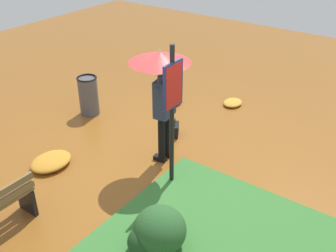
# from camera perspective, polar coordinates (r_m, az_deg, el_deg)

# --- Properties ---
(ground_plane) EXTENTS (18.00, 18.00, 0.00)m
(ground_plane) POSITION_cam_1_polar(r_m,az_deg,el_deg) (7.05, -2.00, -4.83)
(ground_plane) COLOR brown
(person_with_umbrella) EXTENTS (0.96, 0.96, 2.04)m
(person_with_umbrella) POSITION_cam_1_polar(r_m,az_deg,el_deg) (6.27, -0.88, 6.77)
(person_with_umbrella) COLOR black
(person_with_umbrella) RESTS_ON ground_plane
(info_sign_post) EXTENTS (0.44, 0.07, 2.30)m
(info_sign_post) POSITION_cam_1_polar(r_m,az_deg,el_deg) (5.76, 0.64, 3.46)
(info_sign_post) COLOR black
(info_sign_post) RESTS_ON ground_plane
(handbag) EXTENTS (0.33, 0.27, 0.37)m
(handbag) POSITION_cam_1_polar(r_m,az_deg,el_deg) (7.68, 0.97, -0.50)
(handbag) COLOR black
(handbag) RESTS_ON ground_plane
(trash_bin) EXTENTS (0.42, 0.42, 0.83)m
(trash_bin) POSITION_cam_1_polar(r_m,az_deg,el_deg) (8.50, -11.26, 4.28)
(trash_bin) COLOR #4C4C51
(trash_bin) RESTS_ON ground_plane
(shrub_cluster) EXTENTS (0.76, 0.69, 0.62)m
(shrub_cluster) POSITION_cam_1_polar(r_m,az_deg,el_deg) (5.28, -1.64, -14.88)
(shrub_cluster) COLOR #285628
(shrub_cluster) RESTS_ON ground_plane
(leaf_pile_near_person) EXTENTS (0.73, 0.59, 0.16)m
(leaf_pile_near_person) POSITION_cam_1_polar(r_m,az_deg,el_deg) (7.15, -16.33, -4.86)
(leaf_pile_near_person) COLOR #C68428
(leaf_pile_near_person) RESTS_ON ground_plane
(leaf_pile_by_bench) EXTENTS (0.48, 0.38, 0.11)m
(leaf_pile_by_bench) POSITION_cam_1_polar(r_m,az_deg,el_deg) (8.98, 9.20, 3.32)
(leaf_pile_by_bench) COLOR gold
(leaf_pile_by_bench) RESTS_ON ground_plane
(leaf_pile_far_path) EXTENTS (0.56, 0.45, 0.12)m
(leaf_pile_far_path) POSITION_cam_1_polar(r_m,az_deg,el_deg) (8.93, 0.43, 3.61)
(leaf_pile_far_path) COLOR #B74C1E
(leaf_pile_far_path) RESTS_ON ground_plane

